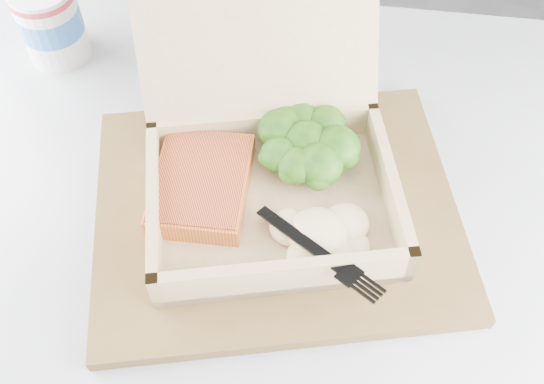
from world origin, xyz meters
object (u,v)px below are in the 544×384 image
(cafe_table, at_px, (234,331))
(serving_tray, at_px, (276,210))
(paper_cup, at_px, (50,21))
(takeout_container, at_px, (268,142))

(cafe_table, relative_size, serving_tray, 2.64)
(cafe_table, relative_size, paper_cup, 10.01)
(paper_cup, bearing_deg, cafe_table, -33.81)
(cafe_table, xyz_separation_m, serving_tray, (0.03, 0.06, 0.19))
(serving_tray, bearing_deg, paper_cup, 157.49)
(takeout_container, xyz_separation_m, paper_cup, (-0.30, 0.10, -0.02))
(cafe_table, distance_m, takeout_container, 0.27)
(paper_cup, bearing_deg, serving_tray, -22.51)
(serving_tray, xyz_separation_m, takeout_container, (-0.02, 0.03, 0.06))
(serving_tray, xyz_separation_m, paper_cup, (-0.32, 0.13, 0.04))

